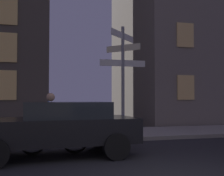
{
  "coord_description": "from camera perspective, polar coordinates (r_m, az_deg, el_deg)",
  "views": [
    {
      "loc": [
        -2.01,
        -3.8,
        1.47
      ],
      "look_at": [
        0.52,
        6.01,
        1.85
      ],
      "focal_mm": 43.6,
      "sensor_mm": 36.0,
      "label": 1
    }
  ],
  "objects": [
    {
      "name": "sidewalk_kerb",
      "position": [
        10.64,
        -3.51,
        -9.73
      ],
      "size": [
        40.0,
        2.98,
        0.14
      ],
      "primitive_type": "cube",
      "color": "gray",
      "rests_on": "ground_plane"
    },
    {
      "name": "signpost",
      "position": [
        10.2,
        2.3,
        4.15
      ],
      "size": [
        1.76,
        1.23,
        4.03
      ],
      "color": "gray",
      "rests_on": "sidewalk_kerb"
    },
    {
      "name": "car_near_right",
      "position": [
        7.07,
        -11.34,
        -7.94
      ],
      "size": [
        4.26,
        2.08,
        1.38
      ],
      "color": "black",
      "rests_on": "ground_plane"
    },
    {
      "name": "cyclist",
      "position": [
        7.42,
        -12.41,
        -7.7
      ],
      "size": [
        1.82,
        0.34,
        1.61
      ],
      "color": "black",
      "rests_on": "ground_plane"
    }
  ]
}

